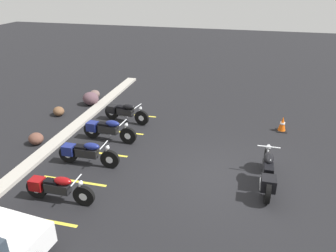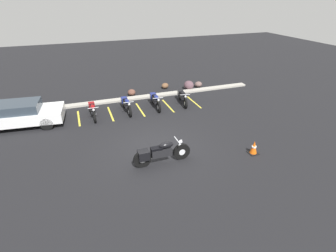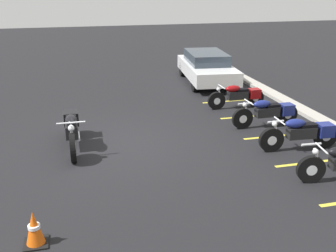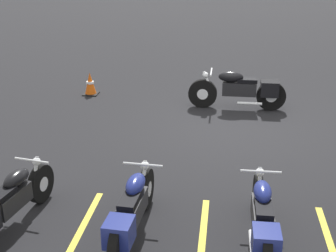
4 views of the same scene
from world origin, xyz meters
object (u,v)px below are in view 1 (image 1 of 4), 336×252
(parked_bike_2, at_px, (107,129))
(landscape_rock_1, at_px, (59,111))
(landscape_rock_2, at_px, (95,94))
(parked_bike_3, at_px, (124,112))
(parked_bike_1, at_px, (85,153))
(traffic_cone, at_px, (282,124))
(parked_bike_0, at_px, (56,188))
(landscape_rock_3, at_px, (36,139))
(motorcycle_black_featured, at_px, (268,172))
(landscape_rock_0, at_px, (91,99))

(parked_bike_2, height_order, landscape_rock_1, parked_bike_2)
(landscape_rock_1, relative_size, landscape_rock_2, 1.01)
(parked_bike_3, bearing_deg, parked_bike_2, -80.09)
(parked_bike_1, height_order, traffic_cone, parked_bike_1)
(parked_bike_0, xyz_separation_m, landscape_rock_3, (2.79, 2.56, -0.21))
(motorcycle_black_featured, height_order, landscape_rock_2, motorcycle_black_featured)
(landscape_rock_2, bearing_deg, landscape_rock_3, -179.15)
(parked_bike_2, height_order, parked_bike_3, parked_bike_2)
(parked_bike_2, distance_m, landscape_rock_1, 3.52)
(parked_bike_3, height_order, landscape_rock_3, parked_bike_3)
(landscape_rock_1, height_order, landscape_rock_2, landscape_rock_2)
(parked_bike_3, height_order, landscape_rock_2, parked_bike_3)
(landscape_rock_2, bearing_deg, landscape_rock_0, -165.60)
(landscape_rock_1, relative_size, landscape_rock_3, 1.08)
(landscape_rock_3, bearing_deg, parked_bike_3, -41.55)
(parked_bike_2, xyz_separation_m, landscape_rock_1, (1.70, 3.07, -0.25))
(traffic_cone, bearing_deg, landscape_rock_0, 84.84)
(parked_bike_3, height_order, traffic_cone, parked_bike_3)
(landscape_rock_3, height_order, traffic_cone, traffic_cone)
(parked_bike_1, bearing_deg, landscape_rock_3, 160.02)
(motorcycle_black_featured, bearing_deg, landscape_rock_0, 58.84)
(landscape_rock_0, bearing_deg, parked_bike_1, -155.39)
(landscape_rock_2, distance_m, landscape_rock_3, 5.04)
(landscape_rock_1, bearing_deg, parked_bike_0, -149.37)
(landscape_rock_1, xyz_separation_m, landscape_rock_3, (-2.64, -0.66, 0.03))
(landscape_rock_0, height_order, landscape_rock_1, landscape_rock_0)
(landscape_rock_1, relative_size, traffic_cone, 0.95)
(landscape_rock_3, bearing_deg, parked_bike_1, -109.27)
(parked_bike_1, relative_size, landscape_rock_1, 3.60)
(parked_bike_3, distance_m, landscape_rock_3, 3.65)
(traffic_cone, bearing_deg, parked_bike_1, 123.50)
(parked_bike_3, distance_m, landscape_rock_2, 3.41)
(parked_bike_2, bearing_deg, landscape_rock_1, 154.73)
(landscape_rock_0, relative_size, landscape_rock_2, 1.32)
(landscape_rock_2, height_order, traffic_cone, traffic_cone)
(landscape_rock_1, height_order, traffic_cone, traffic_cone)
(parked_bike_0, height_order, landscape_rock_1, parked_bike_0)
(motorcycle_black_featured, xyz_separation_m, parked_bike_0, (-2.10, 5.61, -0.08))
(parked_bike_1, bearing_deg, motorcycle_black_featured, 0.91)
(parked_bike_3, xyz_separation_m, landscape_rock_0, (1.44, 2.27, -0.12))
(parked_bike_3, bearing_deg, traffic_cone, 15.76)
(motorcycle_black_featured, xyz_separation_m, parked_bike_1, (-0.16, 5.72, -0.06))
(parked_bike_0, bearing_deg, landscape_rock_1, 120.11)
(landscape_rock_3, bearing_deg, landscape_rock_1, 13.96)
(landscape_rock_0, bearing_deg, motorcycle_black_featured, -121.23)
(parked_bike_1, height_order, landscape_rock_3, parked_bike_1)
(parked_bike_3, xyz_separation_m, landscape_rock_3, (-2.73, 2.42, -0.22))
(parked_bike_1, height_order, landscape_rock_0, parked_bike_1)
(landscape_rock_3, distance_m, traffic_cone, 9.48)
(motorcycle_black_featured, relative_size, parked_bike_3, 1.16)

